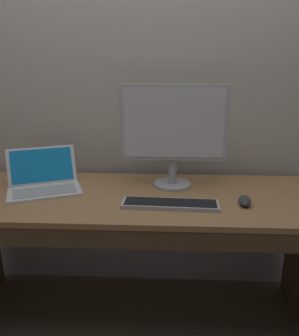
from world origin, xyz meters
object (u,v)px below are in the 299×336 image
Objects in this scene: external_monitor at (174,129)px; wired_keyboard at (170,204)px; computer_mouse at (245,201)px; laptop_white at (44,182)px.

external_monitor is 0.39m from wired_keyboard.
external_monitor reaches higher than computer_mouse.
laptop_white is at bearing 164.50° from wired_keyboard.
laptop_white is 0.98× the size of wired_keyboard.
laptop_white is 0.68m from wired_keyboard.
laptop_white is 1.01m from computer_mouse.
external_monitor is 5.11× the size of computer_mouse.
laptop_white is at bearing -173.75° from external_monitor.
computer_mouse is (1.00, -0.15, -0.02)m from laptop_white.
external_monitor is at bearing 86.67° from wired_keyboard.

